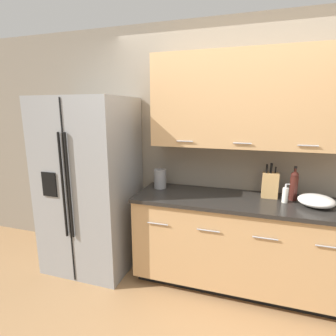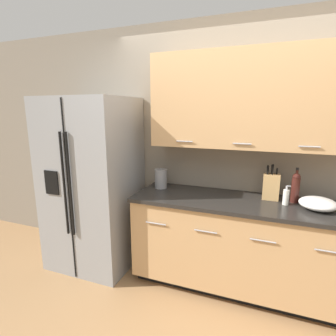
# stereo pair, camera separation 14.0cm
# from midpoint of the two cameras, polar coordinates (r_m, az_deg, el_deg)

# --- Properties ---
(wall_back) EXTENTS (10.00, 0.39, 2.60)m
(wall_back) POSITION_cam_midpoint_polar(r_m,az_deg,el_deg) (2.73, 12.92, 6.28)
(wall_back) COLOR gray
(wall_back) RESTS_ON ground_plane
(counter_unit) EXTENTS (1.97, 0.64, 0.90)m
(counter_unit) POSITION_cam_midpoint_polar(r_m,az_deg,el_deg) (2.73, 13.19, -15.40)
(counter_unit) COLOR black
(counter_unit) RESTS_ON ground_plane
(refrigerator) EXTENTS (0.90, 0.79, 1.85)m
(refrigerator) POSITION_cam_midpoint_polar(r_m,az_deg,el_deg) (3.00, -17.72, -3.50)
(refrigerator) COLOR gray
(refrigerator) RESTS_ON ground_plane
(knife_block) EXTENTS (0.14, 0.10, 0.33)m
(knife_block) POSITION_cam_midpoint_polar(r_m,az_deg,el_deg) (2.64, 19.89, -3.45)
(knife_block) COLOR tan
(knife_block) RESTS_ON counter_unit
(wine_bottle) EXTENTS (0.07, 0.07, 0.32)m
(wine_bottle) POSITION_cam_midpoint_polar(r_m,az_deg,el_deg) (2.64, 24.35, -3.40)
(wine_bottle) COLOR #3D1914
(wine_bottle) RESTS_ON counter_unit
(soap_dispenser) EXTENTS (0.06, 0.05, 0.18)m
(soap_dispenser) POSITION_cam_midpoint_polar(r_m,az_deg,el_deg) (2.56, 22.73, -5.42)
(soap_dispenser) COLOR silver
(soap_dispenser) RESTS_ON counter_unit
(steel_canister) EXTENTS (0.13, 0.13, 0.22)m
(steel_canister) POSITION_cam_midpoint_polar(r_m,az_deg,el_deg) (2.79, -3.16, -2.34)
(steel_canister) COLOR gray
(steel_canister) RESTS_ON counter_unit
(mixing_bowl) EXTENTS (0.30, 0.30, 0.10)m
(mixing_bowl) POSITION_cam_midpoint_polar(r_m,az_deg,el_deg) (2.58, 28.23, -6.31)
(mixing_bowl) COLOR white
(mixing_bowl) RESTS_ON counter_unit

